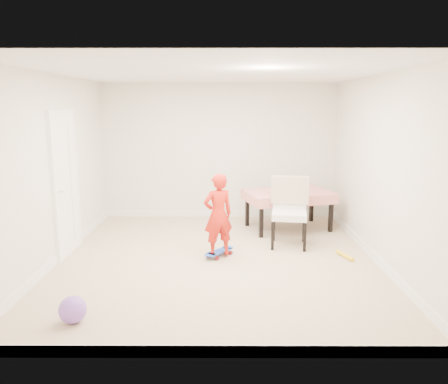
{
  "coord_description": "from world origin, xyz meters",
  "views": [
    {
      "loc": [
        0.12,
        -5.96,
        2.17
      ],
      "look_at": [
        0.1,
        0.2,
        0.95
      ],
      "focal_mm": 35.0,
      "sensor_mm": 36.0,
      "label": 1
    }
  ],
  "objects_px": {
    "skateboard": "(219,253)",
    "dining_chair": "(289,213)",
    "dining_table": "(288,210)",
    "balloon": "(73,310)",
    "child": "(218,217)"
  },
  "relations": [
    {
      "from": "child",
      "to": "balloon",
      "type": "distance_m",
      "value": 2.48
    },
    {
      "from": "skateboard",
      "to": "dining_chair",
      "type": "bearing_deg",
      "value": -26.16
    },
    {
      "from": "dining_table",
      "to": "child",
      "type": "height_order",
      "value": "child"
    },
    {
      "from": "dining_chair",
      "to": "balloon",
      "type": "distance_m",
      "value": 3.58
    },
    {
      "from": "skateboard",
      "to": "child",
      "type": "height_order",
      "value": "child"
    },
    {
      "from": "balloon",
      "to": "child",
      "type": "bearing_deg",
      "value": 53.56
    },
    {
      "from": "skateboard",
      "to": "balloon",
      "type": "height_order",
      "value": "balloon"
    },
    {
      "from": "dining_table",
      "to": "child",
      "type": "xyz_separation_m",
      "value": [
        -1.22,
        -1.52,
        0.26
      ]
    },
    {
      "from": "dining_chair",
      "to": "balloon",
      "type": "height_order",
      "value": "dining_chair"
    },
    {
      "from": "skateboard",
      "to": "balloon",
      "type": "xyz_separation_m",
      "value": [
        -1.46,
        -2.01,
        0.1
      ]
    },
    {
      "from": "dining_chair",
      "to": "dining_table",
      "type": "bearing_deg",
      "value": 91.12
    },
    {
      "from": "child",
      "to": "balloon",
      "type": "xyz_separation_m",
      "value": [
        -1.45,
        -1.96,
        -0.46
      ]
    },
    {
      "from": "dining_table",
      "to": "balloon",
      "type": "height_order",
      "value": "dining_table"
    },
    {
      "from": "child",
      "to": "balloon",
      "type": "height_order",
      "value": "child"
    },
    {
      "from": "dining_table",
      "to": "dining_chair",
      "type": "relative_size",
      "value": 1.36
    }
  ]
}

